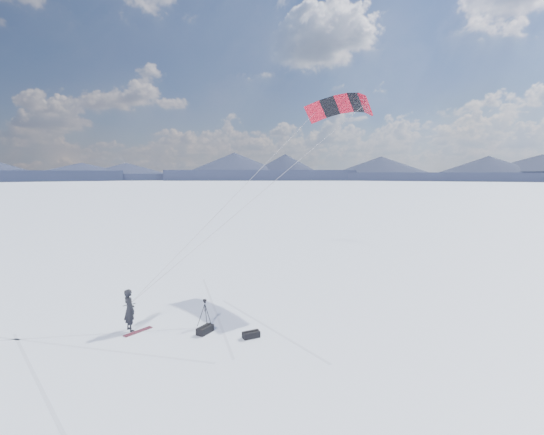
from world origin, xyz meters
TOP-DOWN VIEW (x-y plane):
  - ground at (0.00, 0.00)m, footprint 1800.00×1800.00m
  - horizon_hills at (-0.00, 0.00)m, footprint 704.47×706.88m
  - snow_tracks at (-1.44, -0.32)m, footprint 13.93×10.25m
  - snowkiter at (-1.32, 2.43)m, footprint 0.58×0.76m
  - snowboard at (-1.06, 2.08)m, footprint 1.33×0.69m
  - tripod at (1.69, 1.11)m, footprint 0.67×0.62m
  - gear_bag_a at (1.39, 0.41)m, footprint 0.89×0.72m
  - gear_bag_b at (2.87, -1.07)m, footprint 0.75×0.42m
  - power_kite at (12.27, 4.26)m, footprint 14.74×5.11m

SIDE VIEW (x-z plane):
  - ground at x=0.00m, z-range 0.00..0.00m
  - snowkiter at x=-1.32m, z-range -0.94..0.94m
  - snow_tracks at x=-1.44m, z-range 0.00..0.01m
  - snowboard at x=-1.06m, z-range 0.00..0.04m
  - gear_bag_b at x=2.87m, z-range -0.02..0.31m
  - gear_bag_a at x=1.39m, z-range -0.02..0.34m
  - tripod at x=1.69m, z-range 0.19..1.46m
  - horizon_hills at x=0.00m, z-range -0.64..9.54m
  - power_kite at x=12.27m, z-range 5.68..16.37m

